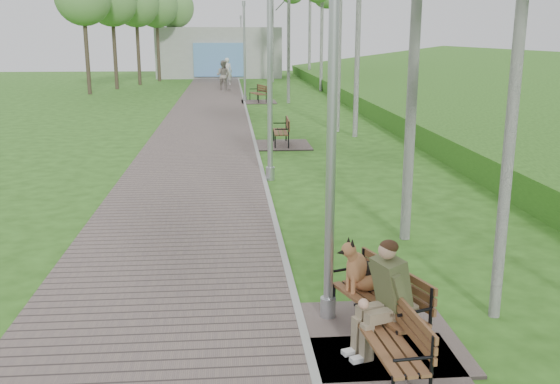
# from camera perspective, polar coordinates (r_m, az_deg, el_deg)

# --- Properties ---
(walkway) EXTENTS (3.50, 67.00, 0.04)m
(walkway) POSITION_cam_1_polar(r_m,az_deg,el_deg) (23.76, -6.92, 5.84)
(walkway) COLOR #645451
(walkway) RESTS_ON ground
(kerb) EXTENTS (0.10, 67.00, 0.05)m
(kerb) POSITION_cam_1_polar(r_m,az_deg,el_deg) (23.76, -2.68, 5.93)
(kerb) COLOR #999993
(kerb) RESTS_ON ground
(building_north) EXTENTS (10.00, 5.20, 4.00)m
(building_north) POSITION_cam_1_polar(r_m,az_deg,el_deg) (53.00, -5.58, 12.58)
(building_north) COLOR #9E9E99
(building_north) RESTS_ON ground
(bench_main) EXTENTS (1.75, 1.95, 1.53)m
(bench_main) POSITION_cam_1_polar(r_m,az_deg,el_deg) (7.30, 8.71, -10.29)
(bench_main) COLOR #645451
(bench_main) RESTS_ON ground
(bench_second) EXTENTS (1.57, 1.75, 0.97)m
(bench_second) POSITION_cam_1_polar(r_m,az_deg,el_deg) (6.70, 9.94, -15.15)
(bench_second) COLOR #645451
(bench_second) RESTS_ON ground
(bench_third) EXTENTS (1.76, 1.96, 1.08)m
(bench_third) POSITION_cam_1_polar(r_m,az_deg,el_deg) (19.87, 0.09, 4.83)
(bench_third) COLOR #645451
(bench_third) RESTS_ON ground
(bench_far) EXTENTS (1.80, 2.00, 1.10)m
(bench_far) POSITION_cam_1_polar(r_m,az_deg,el_deg) (32.88, -2.02, 8.55)
(bench_far) COLOR #645451
(bench_far) RESTS_ON ground
(lamp_post_near) EXTENTS (0.19, 0.19, 4.96)m
(lamp_post_near) POSITION_cam_1_polar(r_m,az_deg,el_deg) (7.24, 4.73, 5.27)
(lamp_post_near) COLOR #9FA1A7
(lamp_post_near) RESTS_ON ground
(lamp_post_second) EXTENTS (0.21, 0.21, 5.54)m
(lamp_post_second) POSITION_cam_1_polar(r_m,az_deg,el_deg) (14.80, -0.94, 10.92)
(lamp_post_second) COLOR #9FA1A7
(lamp_post_second) RESTS_ON ground
(lamp_post_third) EXTENTS (0.20, 0.20, 5.09)m
(lamp_post_third) POSITION_cam_1_polar(r_m,az_deg,el_deg) (33.14, -3.27, 12.35)
(lamp_post_third) COLOR #9FA1A7
(lamp_post_third) RESTS_ON ground
(lamp_post_far) EXTENTS (0.19, 0.19, 4.95)m
(lamp_post_far) POSITION_cam_1_polar(r_m,az_deg,el_deg) (52.90, -3.56, 12.96)
(lamp_post_far) COLOR #9FA1A7
(lamp_post_far) RESTS_ON ground
(pedestrian_near) EXTENTS (0.74, 0.53, 1.89)m
(pedestrian_near) POSITION_cam_1_polar(r_m,az_deg,el_deg) (44.21, -4.86, 10.92)
(pedestrian_near) COLOR silver
(pedestrian_near) RESTS_ON ground
(pedestrian_far) EXTENTS (1.12, 1.02, 1.88)m
(pedestrian_far) POSITION_cam_1_polar(r_m,az_deg,el_deg) (39.90, -5.21, 10.56)
(pedestrian_far) COLOR gray
(pedestrian_far) RESTS_ON ground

